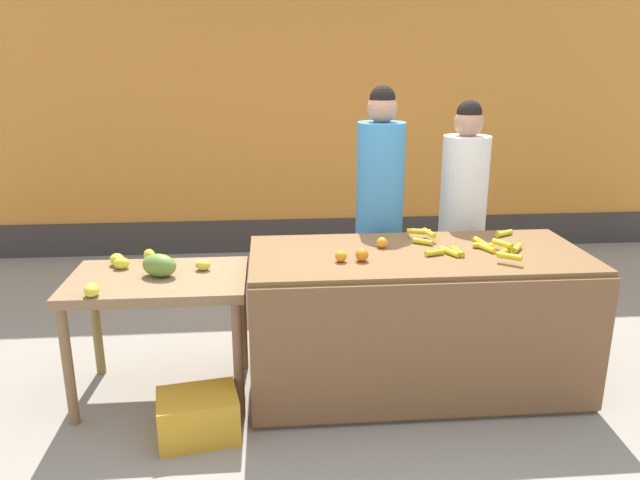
{
  "coord_description": "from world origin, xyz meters",
  "views": [
    {
      "loc": [
        -0.58,
        -3.51,
        2.05
      ],
      "look_at": [
        -0.27,
        0.15,
        0.95
      ],
      "focal_mm": 34.07,
      "sensor_mm": 36.0,
      "label": 1
    }
  ],
  "objects": [
    {
      "name": "produce_sack",
      "position": [
        -0.49,
        0.73,
        0.27
      ],
      "size": [
        0.46,
        0.47,
        0.55
      ],
      "primitive_type": "ellipsoid",
      "rotation": [
        0.0,
        0.0,
        2.27
      ],
      "color": "maroon",
      "rests_on": "ground"
    },
    {
      "name": "fruit_stall_counter",
      "position": [
        0.33,
        -0.01,
        0.45
      ],
      "size": [
        2.08,
        0.93,
        0.9
      ],
      "color": "brown",
      "rests_on": "ground"
    },
    {
      "name": "ground_plane",
      "position": [
        0.0,
        0.0,
        0.0
      ],
      "size": [
        24.0,
        24.0,
        0.0
      ],
      "primitive_type": "plane",
      "color": "gray"
    },
    {
      "name": "orange_pile",
      "position": [
        -0.04,
        -0.07,
        0.94
      ],
      "size": [
        0.36,
        0.33,
        0.08
      ],
      "color": "orange",
      "rests_on": "fruit_stall_counter"
    },
    {
      "name": "banana_bunch_pile",
      "position": [
        0.67,
        0.05,
        0.93
      ],
      "size": [
        0.74,
        0.68,
        0.07
      ],
      "color": "yellow",
      "rests_on": "fruit_stall_counter"
    },
    {
      "name": "side_table_wooden",
      "position": [
        -1.27,
        0.0,
        0.69
      ],
      "size": [
        1.06,
        0.7,
        0.79
      ],
      "color": "olive",
      "rests_on": "ground"
    },
    {
      "name": "mango_papaya_pile",
      "position": [
        -1.32,
        0.03,
        0.85
      ],
      "size": [
        0.67,
        0.7,
        0.14
      ],
      "color": "yellow",
      "rests_on": "side_table_wooden"
    },
    {
      "name": "vendor_woman_white_shirt",
      "position": [
        0.84,
        0.74,
        0.89
      ],
      "size": [
        0.34,
        0.34,
        1.78
      ],
      "color": "#33333D",
      "rests_on": "ground"
    },
    {
      "name": "market_wall_back",
      "position": [
        0.0,
        3.05,
        1.68
      ],
      "size": [
        7.71,
        0.23,
        3.42
      ],
      "color": "orange",
      "rests_on": "ground"
    },
    {
      "name": "produce_crate",
      "position": [
        -1.01,
        -0.49,
        0.13
      ],
      "size": [
        0.49,
        0.39,
        0.26
      ],
      "primitive_type": "cube",
      "rotation": [
        0.0,
        0.0,
        0.17
      ],
      "color": "gold",
      "rests_on": "ground"
    },
    {
      "name": "vendor_woman_blue_shirt",
      "position": [
        0.21,
        0.7,
        0.95
      ],
      "size": [
        0.34,
        0.34,
        1.88
      ],
      "color": "#33333D",
      "rests_on": "ground"
    }
  ]
}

